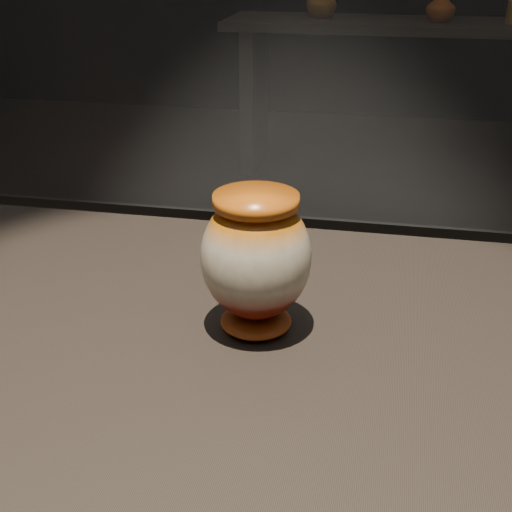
# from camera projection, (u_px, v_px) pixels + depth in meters

# --- Properties ---
(display_plinth) EXTENTS (2.00, 0.80, 0.90)m
(display_plinth) POSITION_uv_depth(u_px,v_px,m) (170.00, 494.00, 1.04)
(display_plinth) COLOR black
(display_plinth) RESTS_ON ground
(main_vase) EXTENTS (0.16, 0.16, 0.19)m
(main_vase) POSITION_uv_depth(u_px,v_px,m) (256.00, 258.00, 0.90)
(main_vase) COLOR #621308
(main_vase) RESTS_ON display_plinth
(back_shelf) EXTENTS (2.00, 0.60, 0.90)m
(back_shelf) POSITION_uv_depth(u_px,v_px,m) (397.00, 68.00, 4.16)
(back_shelf) COLOR black
(back_shelf) RESTS_ON ground
(back_vase_left) EXTENTS (0.21, 0.21, 0.18)m
(back_vase_left) POSITION_uv_depth(u_px,v_px,m) (322.00, 1.00, 4.12)
(back_vase_left) COLOR #A06A17
(back_vase_left) RESTS_ON back_shelf
(back_vase_mid) EXTENTS (0.19, 0.19, 0.17)m
(back_vase_mid) POSITION_uv_depth(u_px,v_px,m) (441.00, 6.00, 3.94)
(back_vase_mid) COLOR #621308
(back_vase_mid) RESTS_ON back_shelf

